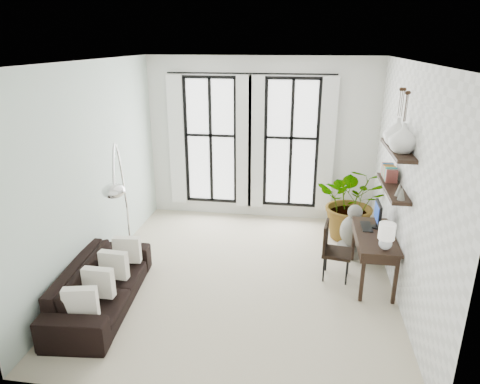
% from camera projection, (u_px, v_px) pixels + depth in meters
% --- Properties ---
extents(floor, '(5.00, 5.00, 0.00)m').
position_uv_depth(floor, '(242.00, 277.00, 6.63)').
color(floor, beige).
rests_on(floor, ground).
extents(ceiling, '(5.00, 5.00, 0.00)m').
position_uv_depth(ceiling, '(243.00, 61.00, 5.56)').
color(ceiling, white).
rests_on(ceiling, wall_back).
extents(wall_left, '(0.00, 5.00, 5.00)m').
position_uv_depth(wall_left, '(94.00, 172.00, 6.41)').
color(wall_left, silver).
rests_on(wall_left, floor).
extents(wall_right, '(0.00, 5.00, 5.00)m').
position_uv_depth(wall_right, '(407.00, 186.00, 5.78)').
color(wall_right, white).
rests_on(wall_right, floor).
extents(wall_back, '(4.50, 0.00, 4.50)m').
position_uv_depth(wall_back, '(261.00, 140.00, 8.42)').
color(wall_back, white).
rests_on(wall_back, floor).
extents(windows, '(3.26, 0.13, 2.65)m').
position_uv_depth(windows, '(250.00, 143.00, 8.40)').
color(windows, white).
rests_on(windows, wall_back).
extents(wall_shelves, '(0.25, 1.30, 0.60)m').
position_uv_depth(wall_shelves, '(394.00, 172.00, 5.97)').
color(wall_shelves, black).
rests_on(wall_shelves, wall_right).
extents(sofa, '(1.03, 2.20, 0.62)m').
position_uv_depth(sofa, '(101.00, 285.00, 5.83)').
color(sofa, black).
rests_on(sofa, floor).
extents(throw_pillows, '(0.40, 1.52, 0.40)m').
position_uv_depth(throw_pillows, '(107.00, 273.00, 5.75)').
color(throw_pillows, white).
rests_on(throw_pillows, sofa).
extents(plant, '(1.33, 1.16, 1.43)m').
position_uv_depth(plant, '(353.00, 201.00, 7.71)').
color(plant, '#2D7228').
rests_on(plant, floor).
extents(desk, '(0.55, 1.30, 1.16)m').
position_uv_depth(desk, '(375.00, 239.00, 6.25)').
color(desk, black).
rests_on(desk, floor).
extents(desk_chair, '(0.48, 0.48, 0.89)m').
position_uv_depth(desk_chair, '(332.00, 247.00, 6.46)').
color(desk_chair, black).
rests_on(desk_chair, floor).
extents(arc_lamp, '(0.71, 1.53, 2.17)m').
position_uv_depth(arc_lamp, '(118.00, 175.00, 5.96)').
color(arc_lamp, silver).
rests_on(arc_lamp, floor).
extents(buddha, '(0.49, 0.49, 0.89)m').
position_uv_depth(buddha, '(353.00, 233.00, 7.23)').
color(buddha, gray).
rests_on(buddha, floor).
extents(vase_a, '(0.37, 0.37, 0.38)m').
position_uv_depth(vase_a, '(403.00, 138.00, 5.52)').
color(vase_a, white).
rests_on(vase_a, shelf_upper).
extents(vase_b, '(0.37, 0.37, 0.38)m').
position_uv_depth(vase_b, '(397.00, 132.00, 5.90)').
color(vase_b, white).
rests_on(vase_b, shelf_upper).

